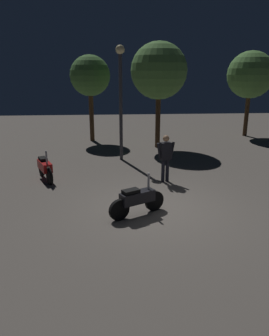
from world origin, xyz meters
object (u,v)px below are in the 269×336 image
Objects in this scene: motorcycle_black_foreground at (137,200)px; person_rider_beside at (166,154)px; streetlamp_near at (121,88)px; motorcycle_red_parked_left at (45,168)px.

person_rider_beside reaches higher than motorcycle_black_foreground.
streetlamp_near is at bearing 63.97° from motorcycle_black_foreground.
person_rider_beside is at bearing 58.13° from motorcycle_red_parked_left.
person_rider_beside is (1.18, 2.61, 0.52)m from motorcycle_black_foreground.
motorcycle_black_foreground is 0.93× the size of person_rider_beside.
motorcycle_black_foreground is 6.15m from streetlamp_near.
person_rider_beside reaches higher than motorcycle_red_parked_left.
motorcycle_black_foreground is 4.30m from motorcycle_red_parked_left.
streetlamp_near is (2.75, 2.49, 2.54)m from motorcycle_red_parked_left.
motorcycle_red_parked_left is (-2.96, 3.11, 0.00)m from motorcycle_black_foreground.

